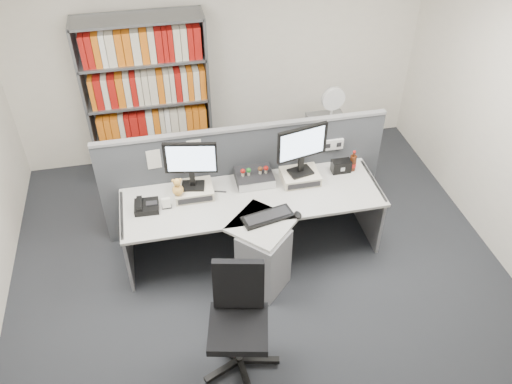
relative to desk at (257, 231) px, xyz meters
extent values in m
plane|color=#2D3035|center=(0.00, -0.60, -0.46)|extent=(5.50, 5.50, 0.00)
cube|color=white|center=(0.00, 2.15, 0.89)|extent=(5.00, 0.04, 2.70)
cube|color=white|center=(0.00, -0.60, 2.24)|extent=(5.00, 5.50, 0.04)
cube|color=#43464C|center=(0.00, 0.65, 0.17)|extent=(3.00, 0.05, 1.25)
cube|color=#9D9EA2|center=(0.00, 0.65, 0.80)|extent=(3.00, 0.07, 0.03)
cube|color=white|center=(0.95, 0.62, 0.49)|extent=(0.22, 0.04, 0.12)
cube|color=white|center=(-0.90, 0.63, 0.59)|extent=(0.16, 0.00, 0.22)
cube|color=white|center=(-0.50, 0.63, 0.59)|extent=(0.16, 0.00, 0.22)
cube|color=white|center=(0.70, 0.63, 0.59)|extent=(0.16, 0.00, 0.22)
cube|color=beige|center=(0.00, 0.22, 0.25)|extent=(2.60, 0.80, 0.03)
cube|color=beige|center=(0.00, -0.18, 0.25)|extent=(0.74, 0.74, 0.03)
cube|color=gray|center=(0.00, -0.30, -0.11)|extent=(0.57, 0.57, 0.69)
cube|color=gray|center=(-1.28, 0.22, -0.10)|extent=(0.03, 0.70, 0.72)
cube|color=gray|center=(1.28, 0.22, -0.10)|extent=(0.03, 0.70, 0.72)
cube|color=gray|center=(0.00, 0.58, -0.11)|extent=(2.50, 0.02, 0.45)
cube|color=beige|center=(-0.57, 0.38, 0.31)|extent=(0.38, 0.30, 0.10)
cube|color=black|center=(-0.57, 0.23, 0.31)|extent=(0.34, 0.01, 0.06)
cube|color=beige|center=(0.53, 0.38, 0.31)|extent=(0.38, 0.30, 0.10)
cube|color=black|center=(0.53, 0.23, 0.31)|extent=(0.34, 0.01, 0.06)
cube|color=black|center=(-0.57, 0.38, 0.37)|extent=(0.25, 0.20, 0.02)
cube|color=black|center=(-0.57, 0.38, 0.47)|extent=(0.06, 0.04, 0.18)
cube|color=black|center=(-0.57, 0.38, 0.71)|extent=(0.51, 0.13, 0.34)
cube|color=#C0DBFB|center=(-0.56, 0.37, 0.71)|extent=(0.45, 0.09, 0.28)
cube|color=black|center=(0.53, 0.38, 0.37)|extent=(0.27, 0.22, 0.02)
cube|color=black|center=(0.53, 0.38, 0.47)|extent=(0.06, 0.04, 0.19)
cube|color=black|center=(0.53, 0.38, 0.73)|extent=(0.53, 0.16, 0.35)
cube|color=#C0DBFB|center=(0.53, 0.37, 0.73)|extent=(0.47, 0.11, 0.30)
cube|color=black|center=(0.07, 0.47, 0.31)|extent=(0.38, 0.33, 0.10)
cube|color=silver|center=(0.07, 0.31, 0.31)|extent=(0.38, 0.01, 0.09)
cylinder|color=beige|center=(-0.05, 0.45, 0.38)|extent=(0.03, 0.03, 0.03)
sphere|color=#A5140F|center=(-0.05, 0.45, 0.42)|extent=(0.05, 0.05, 0.05)
cylinder|color=beige|center=(0.01, 0.45, 0.38)|extent=(0.03, 0.03, 0.03)
sphere|color=#19721E|center=(0.01, 0.45, 0.42)|extent=(0.05, 0.05, 0.05)
cylinder|color=beige|center=(0.13, 0.45, 0.38)|extent=(0.03, 0.03, 0.03)
sphere|color=#593319|center=(0.13, 0.45, 0.42)|extent=(0.05, 0.05, 0.05)
cylinder|color=beige|center=(0.19, 0.45, 0.38)|extent=(0.03, 0.03, 0.03)
sphere|color=#A5140F|center=(0.19, 0.45, 0.42)|extent=(0.05, 0.05, 0.05)
cube|color=black|center=(0.08, -0.11, 0.28)|extent=(0.52, 0.29, 0.03)
cube|color=black|center=(0.08, -0.11, 0.29)|extent=(0.46, 0.22, 0.01)
ellipsoid|color=black|center=(0.36, -0.15, 0.28)|extent=(0.07, 0.11, 0.04)
cube|color=black|center=(-1.04, 0.26, 0.30)|extent=(0.24, 0.22, 0.06)
cube|color=black|center=(-1.10, 0.26, 0.35)|extent=(0.06, 0.19, 0.04)
cube|color=black|center=(-0.99, 0.25, 0.33)|extent=(0.11, 0.07, 0.01)
cube|color=black|center=(-0.85, 0.24, 0.27)|extent=(0.09, 0.06, 0.02)
cube|color=white|center=(-0.85, 0.23, 0.33)|extent=(0.08, 0.03, 0.09)
cube|color=white|center=(-0.85, 0.26, 0.33)|extent=(0.08, 0.03, 0.09)
sphere|color=gold|center=(-0.72, 0.30, 0.42)|extent=(0.11, 0.11, 0.11)
sphere|color=gold|center=(-0.72, 0.30, 0.51)|extent=(0.08, 0.08, 0.08)
sphere|color=gold|center=(-0.76, 0.30, 0.54)|extent=(0.03, 0.03, 0.03)
sphere|color=gold|center=(-0.69, 0.30, 0.54)|extent=(0.03, 0.03, 0.03)
cube|color=black|center=(1.00, 0.44, 0.33)|extent=(0.20, 0.11, 0.13)
cylinder|color=#3F190A|center=(1.12, 0.44, 0.35)|extent=(0.07, 0.07, 0.18)
cylinder|color=#A5140F|center=(1.12, 0.44, 0.33)|extent=(0.07, 0.07, 0.05)
cylinder|color=#3F190A|center=(1.12, 0.44, 0.46)|extent=(0.03, 0.03, 0.05)
cylinder|color=#A5140F|center=(1.12, 0.44, 0.50)|extent=(0.03, 0.03, 0.01)
cube|color=slate|center=(-1.59, 1.85, 0.54)|extent=(0.03, 0.40, 2.00)
cube|color=slate|center=(-0.21, 1.85, 0.54)|extent=(0.03, 0.40, 2.00)
cube|color=slate|center=(-0.90, 2.04, 0.54)|extent=(1.40, 0.02, 2.00)
cube|color=slate|center=(-0.90, 1.85, -0.44)|extent=(1.38, 0.40, 0.03)
cube|color=slate|center=(-0.90, 1.85, 0.06)|extent=(1.38, 0.40, 0.03)
cube|color=slate|center=(-0.90, 1.85, 0.56)|extent=(1.38, 0.40, 0.03)
cube|color=slate|center=(-0.90, 1.85, 1.06)|extent=(1.38, 0.40, 0.03)
cube|color=slate|center=(-0.90, 1.85, 1.52)|extent=(1.38, 0.40, 0.03)
cube|color=#A5140F|center=(-0.90, 1.82, -0.24)|extent=(1.24, 0.28, 0.36)
cube|color=orange|center=(-0.90, 1.82, 0.26)|extent=(1.24, 0.28, 0.36)
cube|color=beige|center=(-0.90, 1.82, 0.76)|extent=(1.24, 0.28, 0.36)
cube|color=white|center=(-0.90, 1.82, 1.26)|extent=(1.24, 0.28, 0.36)
cube|color=slate|center=(1.20, 1.40, -0.11)|extent=(0.45, 0.60, 0.70)
cube|color=black|center=(1.20, 1.10, 0.06)|extent=(0.40, 0.02, 0.28)
cube|color=black|center=(1.20, 1.10, -0.26)|extent=(0.40, 0.02, 0.28)
cylinder|color=white|center=(1.20, 1.40, 0.26)|extent=(0.17, 0.17, 0.03)
cylinder|color=white|center=(1.20, 1.40, 0.36)|extent=(0.03, 0.03, 0.17)
cylinder|color=white|center=(1.20, 1.39, 0.58)|extent=(0.28, 0.07, 0.28)
cylinder|color=silver|center=(1.20, 1.41, 0.58)|extent=(0.28, 0.06, 0.28)
cylinder|color=silver|center=(-0.40, -1.13, -0.19)|extent=(0.05, 0.05, 0.42)
cube|color=black|center=(-0.40, -1.13, 0.04)|extent=(0.58, 0.58, 0.07)
cube|color=black|center=(-0.35, -0.91, 0.34)|extent=(0.44, 0.20, 0.49)
cube|color=black|center=(-0.21, -1.17, -0.41)|extent=(0.32, 0.12, 0.04)
cylinder|color=black|center=(-0.09, -1.20, -0.42)|extent=(0.05, 0.05, 0.03)
cube|color=black|center=(-0.30, -0.97, -0.41)|extent=(0.21, 0.30, 0.04)
cylinder|color=black|center=(-0.24, -0.86, -0.42)|extent=(0.05, 0.05, 0.03)
cube|color=black|center=(-0.53, -0.99, -0.41)|extent=(0.25, 0.27, 0.04)
cylinder|color=black|center=(-0.61, -0.89, -0.42)|extent=(0.05, 0.05, 0.03)
cube|color=black|center=(-0.57, -1.21, -0.41)|extent=(0.31, 0.17, 0.04)
cylinder|color=black|center=(-0.69, -1.26, -0.42)|extent=(0.05, 0.05, 0.03)
cube|color=black|center=(-0.38, -1.32, -0.41)|extent=(0.08, 0.32, 0.04)
camera|label=1|loc=(-0.81, -3.74, 3.67)|focal=37.34mm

